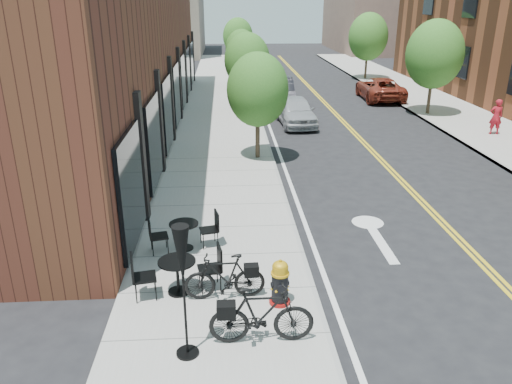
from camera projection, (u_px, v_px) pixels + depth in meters
name	position (u px, v px, depth m)	size (l,w,h in m)	color
ground	(315.00, 292.00, 10.25)	(120.00, 120.00, 0.00)	black
sidewalk_near	(220.00, 152.00, 19.41)	(4.00, 70.00, 0.12)	#9E9B93
building_near	(115.00, 51.00, 21.62)	(5.00, 28.00, 7.00)	#4C2218
bg_building_left	(163.00, 5.00, 52.61)	(8.00, 14.00, 10.00)	#726656
tree_near_a	(258.00, 90.00, 17.64)	(2.20, 2.20, 3.81)	#382B1E
tree_near_b	(247.00, 60.00, 25.04)	(2.30, 2.30, 3.98)	#382B1E
tree_near_c	(241.00, 49.00, 32.55)	(2.10, 2.10, 3.67)	#382B1E
tree_near_d	(238.00, 36.00, 39.89)	(2.40, 2.40, 4.11)	#382B1E
tree_far_b	(435.00, 54.00, 24.53)	(2.80, 2.80, 4.62)	#382B1E
tree_far_c	(368.00, 37.00, 35.69)	(2.80, 2.80, 4.62)	#382B1E
fire_hydrant	(280.00, 283.00, 9.51)	(0.49, 0.49, 0.94)	maroon
bicycle_left	(225.00, 277.00, 9.66)	(0.45, 1.58, 0.95)	black
bicycle_right	(262.00, 315.00, 8.38)	(0.51, 1.79, 1.08)	black
bistro_set_b	(177.00, 272.00, 9.85)	(1.77, 0.87, 0.93)	black
bistro_set_c	(184.00, 232.00, 11.61)	(1.62, 0.82, 0.85)	black
patio_umbrella	(182.00, 265.00, 7.68)	(0.38, 0.38, 2.34)	black
parked_car_a	(296.00, 111.00, 23.53)	(1.58, 3.93, 1.34)	#A3A7AB
parked_car_b	(277.00, 93.00, 27.19)	(1.68, 4.82, 1.59)	black
parked_car_c	(258.00, 68.00, 37.46)	(2.04, 5.01, 1.45)	#B5B5BA
parked_car_far	(380.00, 89.00, 29.43)	(2.17, 4.70, 1.31)	maroon
pedestrian	(496.00, 117.00, 21.41)	(0.56, 0.36, 1.52)	#A51622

